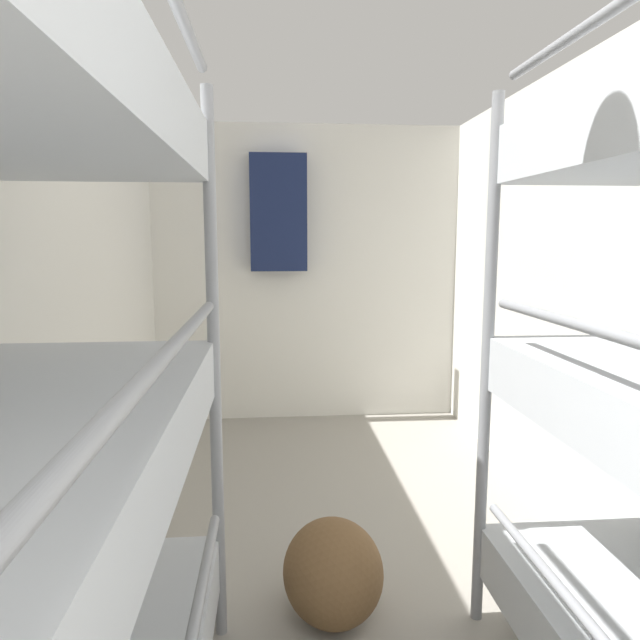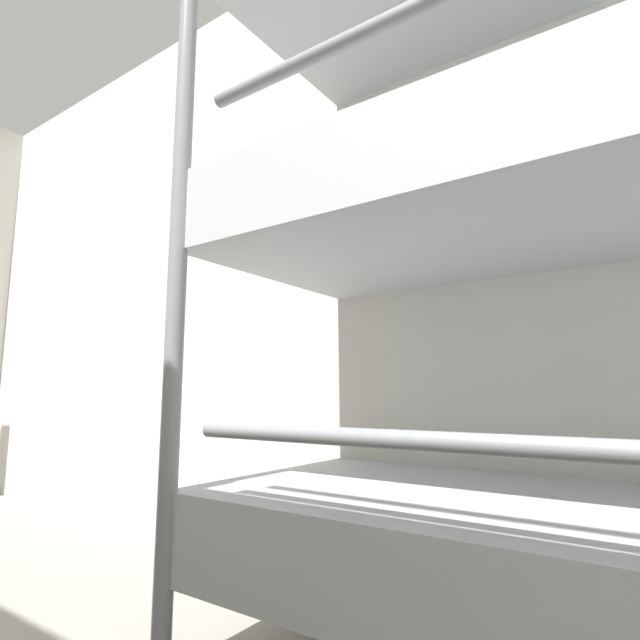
% 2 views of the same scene
% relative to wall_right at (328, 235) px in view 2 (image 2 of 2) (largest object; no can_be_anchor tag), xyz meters
% --- Properties ---
extents(wall_right, '(0.06, 5.20, 2.39)m').
position_rel_wall_right_xyz_m(wall_right, '(0.00, 0.00, 0.00)').
color(wall_right, silver).
rests_on(wall_right, ground_plane).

